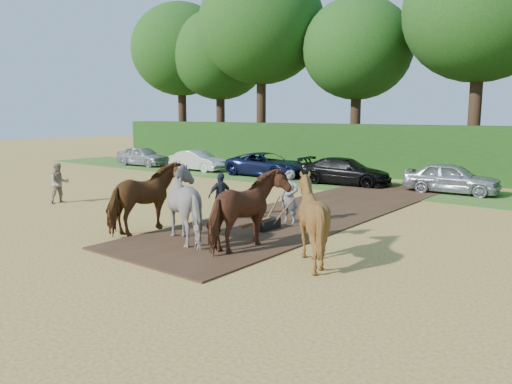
# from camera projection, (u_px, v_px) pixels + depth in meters

# --- Properties ---
(ground) EXTENTS (120.00, 120.00, 0.00)m
(ground) POSITION_uv_depth(u_px,v_px,m) (144.00, 243.00, 14.15)
(ground) COLOR gold
(ground) RESTS_ON ground
(earth_strip) EXTENTS (4.50, 17.00, 0.05)m
(earth_strip) POSITION_uv_depth(u_px,v_px,m) (318.00, 211.00, 18.66)
(earth_strip) COLOR #472D1C
(earth_strip) RESTS_ON ground
(grass_verge) EXTENTS (50.00, 5.00, 0.03)m
(grass_verge) POSITION_uv_depth(u_px,v_px,m) (365.00, 186.00, 25.01)
(grass_verge) COLOR #38601E
(grass_verge) RESTS_ON ground
(hedgerow) EXTENTS (46.00, 1.60, 3.00)m
(hedgerow) POSITION_uv_depth(u_px,v_px,m) (402.00, 151.00, 28.27)
(hedgerow) COLOR #14380F
(hedgerow) RESTS_ON ground
(spectator_near) EXTENTS (0.79, 0.92, 1.64)m
(spectator_near) POSITION_uv_depth(u_px,v_px,m) (59.00, 183.00, 20.28)
(spectator_near) COLOR #B7A590
(spectator_near) RESTS_ON ground
(spectator_far) EXTENTS (0.65, 1.02, 1.62)m
(spectator_far) POSITION_uv_depth(u_px,v_px,m) (220.00, 196.00, 17.13)
(spectator_far) COLOR #262732
(spectator_far) RESTS_ON ground
(plough_team) EXTENTS (7.01, 5.23, 2.16)m
(plough_team) POSITION_uv_depth(u_px,v_px,m) (223.00, 207.00, 13.71)
(plough_team) COLOR #5D3017
(plough_team) RESTS_ON ground
(parked_cars) EXTENTS (36.67, 2.81, 1.44)m
(parked_cars) POSITION_uv_depth(u_px,v_px,m) (373.00, 173.00, 24.65)
(parked_cars) COLOR #AAACB1
(parked_cars) RESTS_ON ground
(treeline) EXTENTS (48.70, 10.60, 14.21)m
(treeline) POSITION_uv_depth(u_px,v_px,m) (401.00, 26.00, 30.62)
(treeline) COLOR #382616
(treeline) RESTS_ON ground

